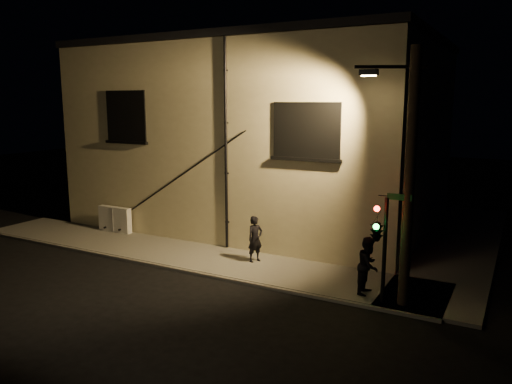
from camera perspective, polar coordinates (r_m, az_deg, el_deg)
The scene contains 8 objects.
ground at distance 17.35m, azimuth -3.37°, elevation -10.00°, with size 90.00×90.00×0.00m, color black.
sidewalk at distance 20.52m, azimuth 6.11°, elevation -6.64°, with size 21.00×16.00×0.12m.
building at distance 25.64m, azimuth 1.49°, elevation 6.67°, with size 16.20×12.23×8.80m.
utility_cabinet at distance 23.83m, azimuth -15.82°, elevation -3.01°, with size 1.76×0.30×1.16m, color white.
pedestrian_a at distance 18.61m, azimuth -0.10°, elevation -5.39°, with size 0.63×0.41×1.73m, color black.
pedestrian_b at distance 15.95m, azimuth 12.73°, elevation -8.18°, with size 0.88×0.68×1.80m, color black.
traffic_signal at distance 14.96m, azimuth 13.73°, elevation -4.20°, with size 1.24×1.94×3.30m.
streetlamp_pole at distance 14.78m, azimuth 16.87°, elevation 1.92°, with size 2.03×1.40×7.52m.
Camera 1 is at (8.65, -13.80, 5.98)m, focal length 35.00 mm.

